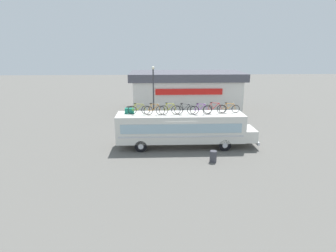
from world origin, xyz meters
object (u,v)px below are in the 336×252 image
(bus, at_px, (183,128))
(rooftop_bicycle_6, at_px, (214,109))
(rooftop_bicycle_3, at_px, (170,110))
(rooftop_bicycle_4, at_px, (185,110))
(rooftop_bicycle_1, at_px, (139,110))
(street_lamp, at_px, (153,93))
(luggage_bag_1, at_px, (129,111))
(trash_bin, at_px, (213,156))
(rooftop_bicycle_7, at_px, (229,109))
(rooftop_bicycle_2, at_px, (154,110))
(rooftop_bicycle_5, at_px, (201,110))

(bus, bearing_deg, rooftop_bicycle_6, -0.20)
(rooftop_bicycle_3, distance_m, rooftop_bicycle_4, 1.21)
(rooftop_bicycle_1, relative_size, rooftop_bicycle_3, 1.04)
(rooftop_bicycle_3, xyz_separation_m, rooftop_bicycle_6, (3.59, 0.24, -0.01))
(rooftop_bicycle_4, distance_m, street_lamp, 6.88)
(luggage_bag_1, relative_size, rooftop_bicycle_6, 0.40)
(trash_bin, bearing_deg, rooftop_bicycle_4, 119.93)
(bus, height_order, street_lamp, street_lamp)
(rooftop_bicycle_4, xyz_separation_m, street_lamp, (-2.54, 6.39, 0.34))
(luggage_bag_1, distance_m, trash_bin, 7.58)
(trash_bin, height_order, street_lamp, street_lamp)
(luggage_bag_1, xyz_separation_m, rooftop_bicycle_3, (3.20, -0.54, 0.18))
(bus, distance_m, rooftop_bicycle_7, 4.03)
(luggage_bag_1, bearing_deg, rooftop_bicycle_3, -9.62)
(rooftop_bicycle_7, bearing_deg, rooftop_bicycle_3, -175.54)
(luggage_bag_1, bearing_deg, street_lamp, 72.37)
(luggage_bag_1, distance_m, rooftop_bicycle_2, 2.09)
(luggage_bag_1, height_order, rooftop_bicycle_6, rooftop_bicycle_6)
(rooftop_bicycle_1, distance_m, rooftop_bicycle_7, 7.24)
(rooftop_bicycle_1, distance_m, rooftop_bicycle_5, 4.87)
(trash_bin, bearing_deg, rooftop_bicycle_6, 79.20)
(luggage_bag_1, height_order, rooftop_bicycle_4, rooftop_bicycle_4)
(rooftop_bicycle_6, bearing_deg, luggage_bag_1, 177.41)
(street_lamp, bearing_deg, rooftop_bicycle_3, -78.31)
(rooftop_bicycle_4, bearing_deg, luggage_bag_1, 173.54)
(rooftop_bicycle_2, distance_m, street_lamp, 6.51)
(street_lamp, bearing_deg, rooftop_bicycle_4, -68.35)
(rooftop_bicycle_3, bearing_deg, rooftop_bicycle_2, -176.67)
(street_lamp, bearing_deg, trash_bin, -65.54)
(rooftop_bicycle_3, height_order, rooftop_bicycle_6, rooftop_bicycle_3)
(rooftop_bicycle_6, relative_size, street_lamp, 0.30)
(bus, height_order, luggage_bag_1, luggage_bag_1)
(bus, xyz_separation_m, rooftop_bicycle_6, (2.51, -0.01, 1.54))
(rooftop_bicycle_3, distance_m, rooftop_bicycle_7, 4.82)
(rooftop_bicycle_7, bearing_deg, trash_bin, -118.43)
(rooftop_bicycle_2, bearing_deg, rooftop_bicycle_6, 3.65)
(luggage_bag_1, distance_m, street_lamp, 6.20)
(rooftop_bicycle_6, bearing_deg, rooftop_bicycle_4, -175.41)
(rooftop_bicycle_2, height_order, street_lamp, street_lamp)
(rooftop_bicycle_2, distance_m, rooftop_bicycle_7, 6.04)
(rooftop_bicycle_4, bearing_deg, rooftop_bicycle_2, -177.28)
(rooftop_bicycle_4, bearing_deg, bus, 122.78)
(rooftop_bicycle_7, height_order, trash_bin, rooftop_bicycle_7)
(bus, relative_size, rooftop_bicycle_2, 6.78)
(rooftop_bicycle_5, bearing_deg, rooftop_bicycle_1, 177.14)
(bus, bearing_deg, street_lamp, 111.25)
(rooftop_bicycle_6, bearing_deg, rooftop_bicycle_2, -176.35)
(rooftop_bicycle_3, height_order, rooftop_bicycle_4, rooftop_bicycle_3)
(rooftop_bicycle_7, bearing_deg, rooftop_bicycle_1, -178.37)
(luggage_bag_1, distance_m, rooftop_bicycle_3, 3.25)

